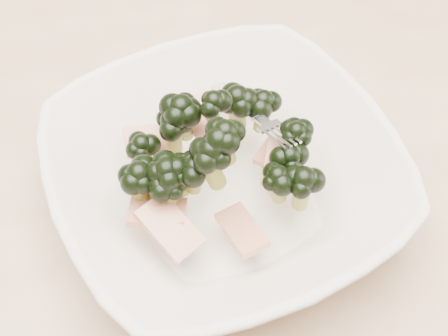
% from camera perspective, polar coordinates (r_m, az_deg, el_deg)
% --- Properties ---
extents(dining_table, '(1.20, 0.80, 0.75)m').
position_cam_1_polar(dining_table, '(0.69, -8.44, -4.99)').
color(dining_table, tan).
rests_on(dining_table, ground).
extents(broccoli_dish, '(0.34, 0.34, 0.13)m').
position_cam_1_polar(broccoli_dish, '(0.54, -0.09, -0.57)').
color(broccoli_dish, beige).
rests_on(broccoli_dish, dining_table).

